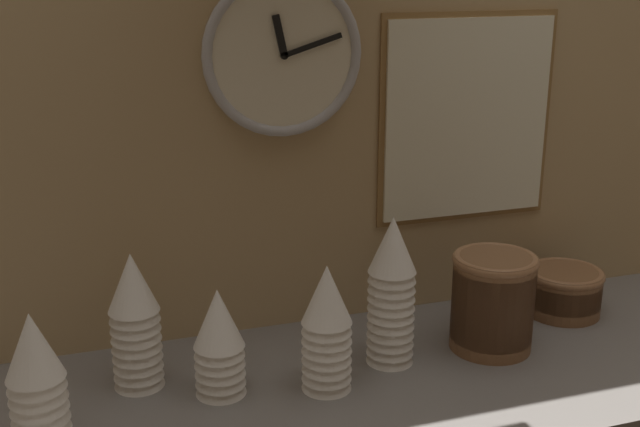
% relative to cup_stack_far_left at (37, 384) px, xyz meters
% --- Properties ---
extents(ground_plane, '(1.60, 0.56, 0.04)m').
position_rel_cup_stack_far_left_xyz_m(ground_plane, '(0.56, 0.06, -0.14)').
color(ground_plane, slate).
extents(wall_tiled_back, '(1.60, 0.03, 1.05)m').
position_rel_cup_stack_far_left_xyz_m(wall_tiled_back, '(0.56, 0.33, 0.41)').
color(wall_tiled_back, tan).
rests_on(wall_tiled_back, ground_plane).
extents(cup_stack_far_left, '(0.09, 0.09, 0.23)m').
position_rel_cup_stack_far_left_xyz_m(cup_stack_far_left, '(0.00, 0.00, 0.00)').
color(cup_stack_far_left, white).
rests_on(cup_stack_far_left, ground_plane).
extents(cup_stack_center_left, '(0.09, 0.09, 0.19)m').
position_rel_cup_stack_far_left_xyz_m(cup_stack_center_left, '(0.29, 0.08, -0.02)').
color(cup_stack_center_left, white).
rests_on(cup_stack_center_left, ground_plane).
extents(cup_stack_center, '(0.09, 0.09, 0.23)m').
position_rel_cup_stack_far_left_xyz_m(cup_stack_center, '(0.47, 0.04, 0.00)').
color(cup_stack_center, white).
rests_on(cup_stack_center, ground_plane).
extents(cup_stack_left, '(0.09, 0.09, 0.25)m').
position_rel_cup_stack_far_left_xyz_m(cup_stack_left, '(0.16, 0.15, 0.01)').
color(cup_stack_left, white).
rests_on(cup_stack_left, ground_plane).
extents(cup_stack_center_right, '(0.09, 0.09, 0.28)m').
position_rel_cup_stack_far_left_xyz_m(cup_stack_center_right, '(0.62, 0.10, 0.03)').
color(cup_stack_center_right, white).
rests_on(cup_stack_center_right, ground_plane).
extents(bowl_stack_right, '(0.16, 0.16, 0.19)m').
position_rel_cup_stack_far_left_xyz_m(bowl_stack_right, '(0.82, 0.09, -0.02)').
color(bowl_stack_right, brown).
rests_on(bowl_stack_right, ground_plane).
extents(bowl_stack_far_right, '(0.16, 0.16, 0.10)m').
position_rel_cup_stack_far_left_xyz_m(bowl_stack_far_right, '(1.05, 0.18, -0.06)').
color(bowl_stack_far_right, brown).
rests_on(bowl_stack_far_right, ground_plane).
extents(wall_clock, '(0.30, 0.03, 0.30)m').
position_rel_cup_stack_far_left_xyz_m(wall_clock, '(0.47, 0.30, 0.44)').
color(wall_clock, beige).
extents(menu_board, '(0.39, 0.01, 0.43)m').
position_rel_cup_stack_far_left_xyz_m(menu_board, '(0.86, 0.31, 0.29)').
color(menu_board, olive).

